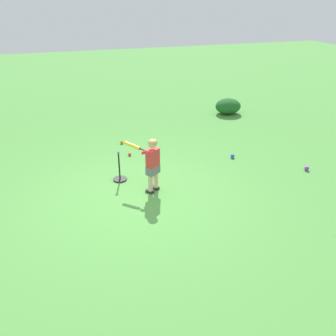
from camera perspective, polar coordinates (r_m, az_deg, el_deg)
The scene contains 8 objects.
ground_plane at distance 6.71m, azimuth -5.03°, elevation -4.72°, with size 40.00×40.00×0.00m, color #519942.
child_batter at distance 6.62m, azimuth -2.69°, elevation 1.26°, with size 0.68×0.58×1.08m.
play_ball_behind_batter at distance 8.42m, azimuth -6.20°, elevation 2.20°, with size 0.07×0.07×0.07m, color red.
play_ball_far_left at distance 8.22m, azimuth 21.43°, elevation -0.06°, with size 0.10×0.10×0.10m, color purple.
play_ball_by_bucket at distance 9.14m, azimuth -7.45°, elevation 4.17°, with size 0.09×0.09×0.09m, color orange.
play_ball_near_batter at distance 8.39m, azimuth 10.34°, elevation 1.90°, with size 0.10×0.10×0.10m, color blue.
batting_tee at distance 7.32m, azimuth -7.76°, elevation -1.17°, with size 0.28×0.28×0.62m.
shrub_right_background at distance 11.57m, azimuth 9.64°, elevation 9.77°, with size 0.71×0.81×0.49m, color #1E5B23.
Camera 1 is at (5.62, -1.29, 3.43)m, focal length 37.87 mm.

